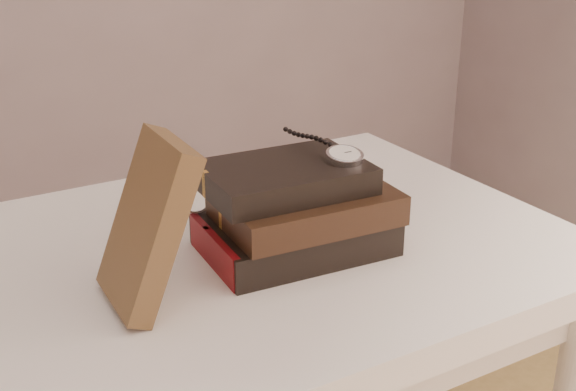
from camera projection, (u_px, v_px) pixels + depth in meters
table at (184, 324)px, 0.96m from camera, size 1.00×0.60×0.75m
book_stack at (296, 211)px, 0.93m from camera, size 0.24×0.17×0.11m
journal at (148, 224)px, 0.80m from camera, size 0.10×0.12×0.19m
pocket_watch at (340, 153)px, 0.93m from camera, size 0.05×0.15×0.02m
eyeglasses at (212, 192)px, 0.96m from camera, size 0.10×0.11×0.04m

